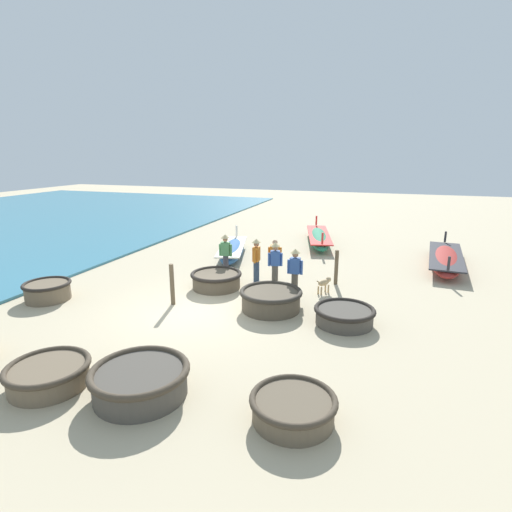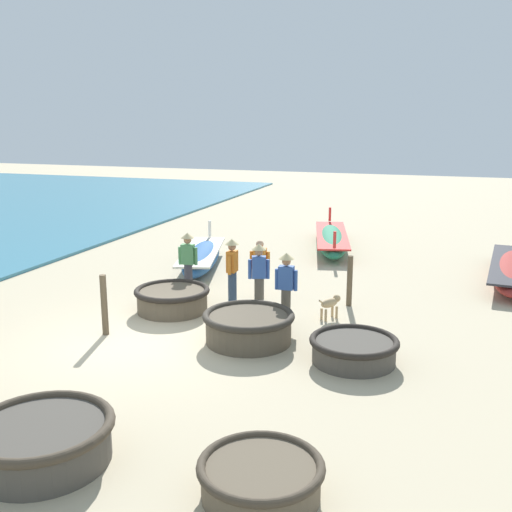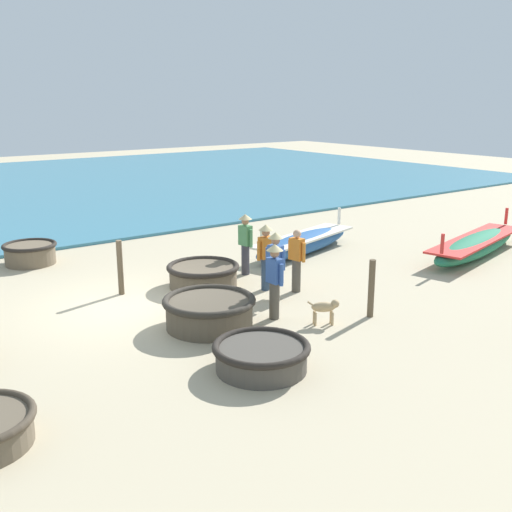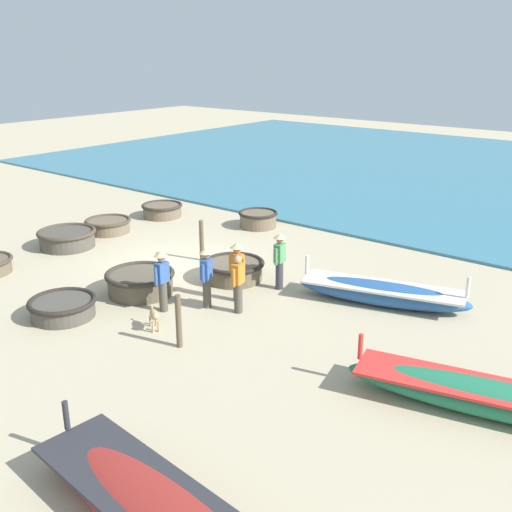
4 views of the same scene
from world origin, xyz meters
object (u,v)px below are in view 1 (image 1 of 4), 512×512
(coracle_front_left, at_px, (48,290))
(fisherman_hauling, at_px, (256,257))
(coracle_upturned, at_px, (344,315))
(long_boat_ochre_hull, at_px, (446,259))
(fisherman_standing_left, at_px, (226,252))
(mooring_post_mid_beach, at_px, (336,267))
(long_boat_white_hull, at_px, (319,238))
(fisherman_with_hat, at_px, (275,262))
(coracle_weathered, at_px, (49,374))
(long_boat_green_hull, at_px, (232,250))
(coracle_far_left, at_px, (216,279))
(mooring_post_shoreline, at_px, (172,284))
(fisherman_crouching, at_px, (295,269))
(coracle_nearest, at_px, (293,407))
(coracle_center, at_px, (140,380))
(dog, at_px, (324,283))
(fisherman_standing_right, at_px, (275,258))
(coracle_far_right, at_px, (271,299))

(coracle_front_left, relative_size, fisherman_hauling, 0.91)
(coracle_upturned, distance_m, long_boat_ochre_hull, 8.24)
(fisherman_standing_left, relative_size, mooring_post_mid_beach, 1.29)
(long_boat_white_hull, height_order, fisherman_with_hat, fisherman_with_hat)
(coracle_weathered, bearing_deg, long_boat_green_hull, 91.76)
(coracle_front_left, distance_m, fisherman_with_hat, 7.75)
(long_boat_ochre_hull, bearing_deg, long_boat_green_hull, -171.24)
(coracle_far_left, distance_m, mooring_post_mid_beach, 4.44)
(coracle_far_left, bearing_deg, mooring_post_shoreline, -108.96)
(long_boat_green_hull, height_order, long_boat_ochre_hull, long_boat_green_hull)
(fisherman_crouching, bearing_deg, coracle_nearest, -76.99)
(coracle_front_left, distance_m, coracle_far_left, 5.62)
(mooring_post_shoreline, bearing_deg, coracle_front_left, -167.09)
(coracle_nearest, bearing_deg, fisherman_hauling, 113.26)
(coracle_front_left, height_order, long_boat_white_hull, long_boat_white_hull)
(fisherman_hauling, bearing_deg, fisherman_with_hat, -22.90)
(coracle_front_left, distance_m, long_boat_white_hull, 13.29)
(coracle_center, xyz_separation_m, dog, (2.54, 7.24, 0.03))
(long_boat_green_hull, bearing_deg, coracle_front_left, -117.25)
(long_boat_ochre_hull, bearing_deg, long_boat_white_hull, 156.43)
(coracle_front_left, height_order, mooring_post_shoreline, mooring_post_shoreline)
(coracle_nearest, height_order, fisherman_hauling, fisherman_hauling)
(fisherman_standing_right, xyz_separation_m, mooring_post_shoreline, (-2.39, -3.57, -0.16))
(coracle_weathered, distance_m, fisherman_standing_right, 8.88)
(coracle_far_left, xyz_separation_m, dog, (3.80, 0.69, 0.05))
(fisherman_with_hat, xyz_separation_m, mooring_post_shoreline, (-2.65, -2.70, -0.28))
(coracle_far_right, bearing_deg, fisherman_standing_left, 133.48)
(dog, xyz_separation_m, mooring_post_shoreline, (-4.46, -2.63, 0.30))
(long_boat_white_hull, bearing_deg, coracle_weathered, -101.23)
(fisherman_with_hat, bearing_deg, fisherman_crouching, -39.14)
(coracle_front_left, bearing_deg, coracle_center, -31.04)
(coracle_nearest, bearing_deg, mooring_post_shoreline, 138.85)
(coracle_far_left, bearing_deg, coracle_front_left, -149.07)
(long_boat_ochre_hull, distance_m, mooring_post_shoreline, 11.75)
(coracle_front_left, bearing_deg, long_boat_white_hull, 57.78)
(mooring_post_mid_beach, relative_size, mooring_post_shoreline, 0.96)
(long_boat_white_hull, bearing_deg, coracle_upturned, -76.10)
(fisherman_hauling, bearing_deg, fisherman_standing_right, 42.26)
(coracle_weathered, distance_m, long_boat_white_hull, 15.52)
(coracle_nearest, relative_size, mooring_post_mid_beach, 1.25)
(coracle_far_left, relative_size, fisherman_standing_right, 1.18)
(coracle_center, relative_size, dog, 3.33)
(coracle_weathered, relative_size, fisherman_standing_right, 1.09)
(fisherman_standing_left, bearing_deg, dog, -11.35)
(coracle_weathered, bearing_deg, coracle_far_left, 83.67)
(coracle_nearest, distance_m, fisherman_crouching, 6.56)
(coracle_front_left, xyz_separation_m, long_boat_green_hull, (3.72, 7.21, -0.01))
(long_boat_ochre_hull, height_order, fisherman_crouching, fisherman_crouching)
(mooring_post_mid_beach, bearing_deg, coracle_nearest, -87.83)
(coracle_front_left, xyz_separation_m, coracle_far_left, (4.82, 2.89, -0.01))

